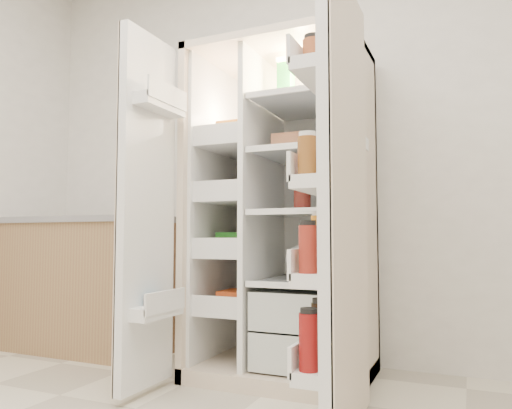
% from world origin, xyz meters
% --- Properties ---
extents(wall_back, '(4.00, 0.02, 2.70)m').
position_xyz_m(wall_back, '(0.00, 2.00, 1.35)').
color(wall_back, white).
rests_on(wall_back, floor).
extents(refrigerator, '(0.93, 0.70, 1.80)m').
position_xyz_m(refrigerator, '(-0.00, 1.65, 0.74)').
color(refrigerator, beige).
rests_on(refrigerator, floor).
extents(freezer_door, '(0.15, 0.40, 1.72)m').
position_xyz_m(freezer_door, '(-0.52, 1.05, 0.89)').
color(freezer_door, white).
rests_on(freezer_door, floor).
extents(fridge_door, '(0.17, 0.58, 1.72)m').
position_xyz_m(fridge_door, '(0.46, 0.96, 0.87)').
color(fridge_door, white).
rests_on(fridge_door, floor).
extents(kitchen_counter, '(1.22, 0.65, 0.89)m').
position_xyz_m(kitchen_counter, '(-1.45, 1.70, 0.45)').
color(kitchen_counter, '#96794B').
rests_on(kitchen_counter, floor).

